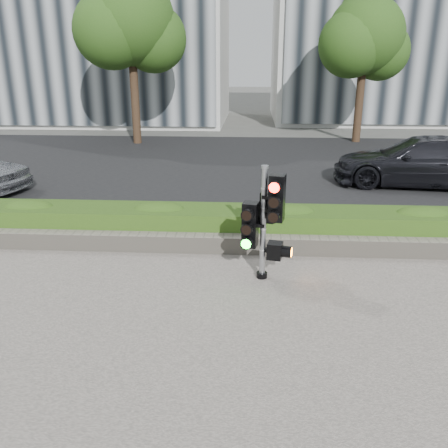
% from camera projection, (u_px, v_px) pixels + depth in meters
% --- Properties ---
extents(ground, '(120.00, 120.00, 0.00)m').
position_uv_depth(ground, '(205.00, 298.00, 7.66)').
color(ground, '#51514C').
rests_on(ground, ground).
extents(sidewalk, '(16.00, 11.00, 0.03)m').
position_uv_depth(sidewalk, '(182.00, 404.00, 5.30)').
color(sidewalk, '#9E9389').
rests_on(sidewalk, ground).
extents(road, '(60.00, 13.00, 0.02)m').
position_uv_depth(road, '(232.00, 165.00, 17.08)').
color(road, black).
rests_on(road, ground).
extents(curb, '(60.00, 0.25, 0.12)m').
position_uv_depth(curb, '(218.00, 229.00, 10.61)').
color(curb, gray).
rests_on(curb, ground).
extents(stone_wall, '(12.00, 0.32, 0.34)m').
position_uv_depth(stone_wall, '(214.00, 243.00, 9.38)').
color(stone_wall, gray).
rests_on(stone_wall, sidewalk).
extents(hedge, '(12.00, 1.00, 0.68)m').
position_uv_depth(hedge, '(216.00, 224.00, 9.94)').
color(hedge, '#5A8829').
rests_on(hedge, sidewalk).
extents(building_right, '(18.00, 10.00, 12.00)m').
position_uv_depth(building_right, '(425.00, 17.00, 28.60)').
color(building_right, '#B7B7B2').
rests_on(building_right, ground).
extents(tree_left, '(4.61, 4.03, 7.34)m').
position_uv_depth(tree_left, '(130.00, 24.00, 19.96)').
color(tree_left, black).
rests_on(tree_left, ground).
extents(tree_right, '(4.10, 3.58, 6.53)m').
position_uv_depth(tree_right, '(364.00, 38.00, 20.51)').
color(tree_right, black).
rests_on(tree_right, ground).
extents(traffic_signal, '(0.73, 0.58, 2.00)m').
position_uv_depth(traffic_signal, '(265.00, 217.00, 7.97)').
color(traffic_signal, black).
rests_on(traffic_signal, sidewalk).
extents(car_dark, '(5.29, 2.75, 1.47)m').
position_uv_depth(car_dark, '(421.00, 161.00, 14.16)').
color(car_dark, black).
rests_on(car_dark, road).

